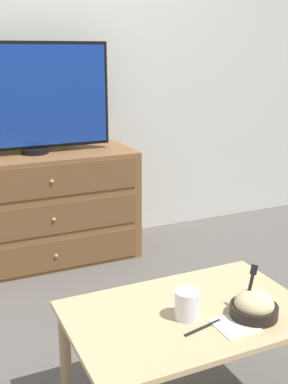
{
  "coord_description": "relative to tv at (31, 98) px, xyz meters",
  "views": [
    {
      "loc": [
        -0.59,
        -3.2,
        1.34
      ],
      "look_at": [
        0.21,
        -1.46,
        0.77
      ],
      "focal_mm": 45.0,
      "sensor_mm": 36.0,
      "label": 1
    }
  ],
  "objects": [
    {
      "name": "dresser",
      "position": [
        0.03,
        -0.04,
        -0.7
      ],
      "size": [
        1.17,
        0.48,
        0.71
      ],
      "color": "brown",
      "rests_on": "ground_plane"
    },
    {
      "name": "wall_back",
      "position": [
        -0.02,
        0.24,
        0.24
      ],
      "size": [
        12.0,
        0.05,
        2.6
      ],
      "color": "silver",
      "rests_on": "ground_plane"
    },
    {
      "name": "tv",
      "position": [
        0.0,
        0.0,
        0.0
      ],
      "size": [
        0.98,
        0.17,
        0.68
      ],
      "color": "black",
      "rests_on": "dresser"
    },
    {
      "name": "takeout_bowl",
      "position": [
        0.38,
        -1.77,
        -0.59
      ],
      "size": [
        0.17,
        0.17,
        0.17
      ],
      "color": "black",
      "rests_on": "coffee_table"
    },
    {
      "name": "napkin",
      "position": [
        0.28,
        -1.79,
        -0.63
      ],
      "size": [
        0.14,
        0.14,
        0.0
      ],
      "color": "silver",
      "rests_on": "coffee_table"
    },
    {
      "name": "ground_plane",
      "position": [
        -0.02,
        0.22,
        -1.06
      ],
      "size": [
        12.0,
        12.0,
        0.0
      ],
      "primitive_type": "plane",
      "color": "#56514C"
    },
    {
      "name": "drink_cup",
      "position": [
        0.16,
        -1.68,
        -0.58
      ],
      "size": [
        0.09,
        0.09,
        0.1
      ],
      "color": "white",
      "rests_on": "coffee_table"
    },
    {
      "name": "knife",
      "position": [
        0.17,
        -1.76,
        -0.63
      ],
      "size": [
        0.16,
        0.04,
        0.01
      ],
      "color": "black",
      "rests_on": "coffee_table"
    },
    {
      "name": "coffee_table",
      "position": [
        0.18,
        -1.65,
        -0.69
      ],
      "size": [
        0.88,
        0.57,
        0.43
      ],
      "color": "tan",
      "rests_on": "ground_plane"
    }
  ]
}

